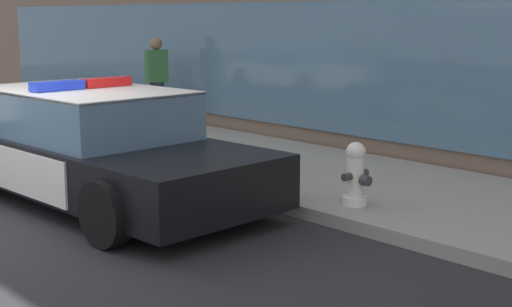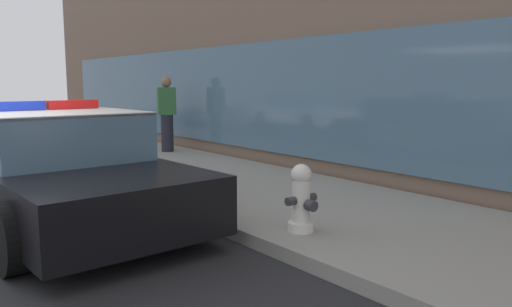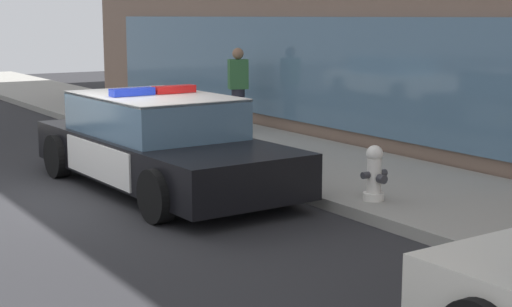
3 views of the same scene
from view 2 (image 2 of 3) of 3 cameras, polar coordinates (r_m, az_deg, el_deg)
name	(u,v)px [view 2 (image 2 of 3)]	position (r m, az deg, el deg)	size (l,w,h in m)	color
sidewalk	(235,186)	(8.09, -2.38, -3.70)	(48.00, 3.07, 0.15)	gray
police_cruiser	(52,165)	(6.88, -22.20, -1.25)	(5.15, 2.29, 1.49)	black
fire_hydrant	(301,199)	(5.34, 5.19, -5.17)	(0.34, 0.39, 0.73)	silver
pedestrian_on_sidewalk	(167,114)	(11.68, -10.11, 4.44)	(0.38, 0.46, 1.71)	#23232D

